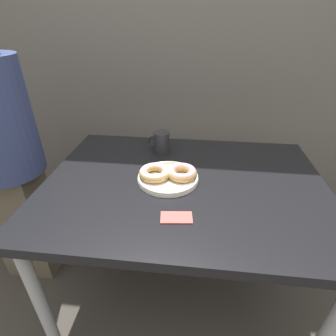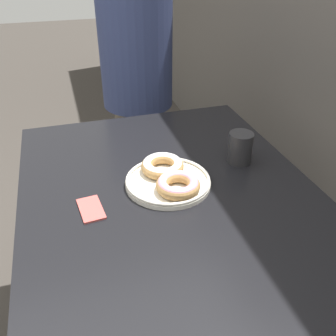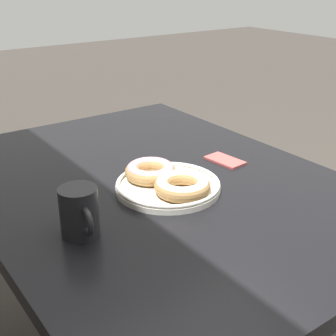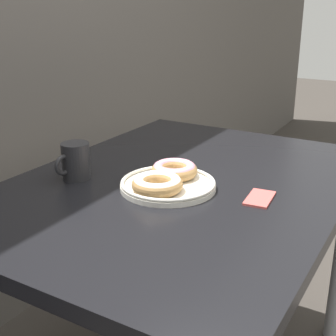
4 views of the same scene
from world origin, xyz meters
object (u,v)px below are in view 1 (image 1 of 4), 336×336
donut_plate (168,175)px  napkin (176,218)px  person_figure (5,157)px  coffee_mug (161,142)px  dining_table (184,196)px

donut_plate → napkin: bearing=-76.6°
person_figure → coffee_mug: bearing=13.7°
person_figure → napkin: person_figure is taller
donut_plate → coffee_mug: size_ratio=2.36×
donut_plate → dining_table: bearing=-5.1°
dining_table → coffee_mug: coffee_mug is taller
coffee_mug → person_figure: bearing=-166.3°
donut_plate → person_figure: person_figure is taller
dining_table → person_figure: bearing=174.2°
dining_table → person_figure: (-0.88, 0.09, 0.09)m
donut_plate → person_figure: 0.82m
dining_table → person_figure: person_figure is taller
donut_plate → napkin: 0.25m
dining_table → donut_plate: (-0.07, 0.01, 0.10)m
dining_table → napkin: napkin is taller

